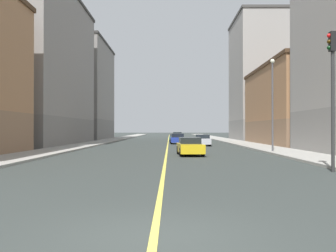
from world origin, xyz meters
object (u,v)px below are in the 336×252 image
Objects in this scene: car_blue at (177,139)px; car_green at (177,136)px; traffic_light_left_near at (332,82)px; car_teal at (176,137)px; building_right_midblock at (37,69)px; car_yellow at (190,147)px; car_silver at (203,140)px; building_left_far at (262,79)px; street_lamp_left_near at (273,96)px; building_left_mid at (299,105)px; building_right_distant at (82,91)px.

car_blue is 22.62m from car_green.
traffic_light_left_near reaches higher than car_teal.
building_right_midblock is 23.87m from car_teal.
car_blue is at bearing 91.36° from car_yellow.
traffic_light_left_near is at bearing -61.91° from car_yellow.
building_left_far is at bearing 60.67° from car_silver.
building_right_midblock is at bearing 171.58° from car_silver.
building_left_far is at bearing 77.69° from street_lamp_left_near.
building_left_mid is 0.97× the size of building_left_far.
car_blue is (-7.48, 19.35, -4.06)m from street_lamp_left_near.
street_lamp_left_near reaches higher than car_silver.
building_left_mid is 0.86× the size of building_right_midblock.
street_lamp_left_near is at bearing -75.76° from car_teal.
car_silver is 6.67m from car_blue.
traffic_light_left_near is (-8.70, -30.05, -0.82)m from building_left_mid.
building_left_far is 33.31m from building_right_distant.
building_right_midblock is 5.20× the size of car_green.
building_left_far reaches higher than street_lamp_left_near.
car_blue is at bearing -91.15° from car_green.
car_green is at bearing 54.68° from building_right_midblock.
car_teal is at bearing -92.42° from car_green.
car_silver is at bearing -52.91° from building_right_distant.
car_yellow is at bearing -158.12° from street_lamp_left_near.
building_right_distant is at bearing 112.83° from car_yellow.
car_silver is (20.54, -27.17, -8.47)m from building_right_distant.
building_right_distant is at bearing 127.09° from car_silver.
car_yellow is (-14.65, -38.03, -10.08)m from building_left_far.
car_blue is at bearing 101.00° from traffic_light_left_near.
car_yellow is (-6.96, -2.79, -4.07)m from street_lamp_left_near.
building_left_mid reaches higher than car_yellow.
street_lamp_left_near is 1.75× the size of car_blue.
building_left_mid is 20.88m from car_teal.
car_teal is 12.24m from car_green.
building_left_far reaches higher than car_green.
car_teal is (-15.23, -5.51, -10.11)m from building_left_far.
car_silver is at bearing -85.22° from car_green.
building_right_midblock is at bearing -90.00° from building_right_distant.
street_lamp_left_near is at bearing 21.88° from car_yellow.
car_teal is (-7.55, 29.73, -4.11)m from street_lamp_left_near.
car_blue is at bearing 115.28° from car_silver.
building_left_mid reaches higher than car_blue.
street_lamp_left_near is 1.66× the size of car_yellow.
car_blue is 0.95× the size of car_yellow.
building_right_distant is 47.70m from car_yellow.
traffic_light_left_near is 1.48× the size of car_blue.
car_teal is at bearing 91.04° from car_yellow.
car_yellow is at bearing -111.06° from building_left_far.
car_teal is at bearing 100.06° from car_silver.
building_left_far is 5.40× the size of car_silver.
traffic_light_left_near is (24.16, -30.28, -5.44)m from building_right_midblock.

